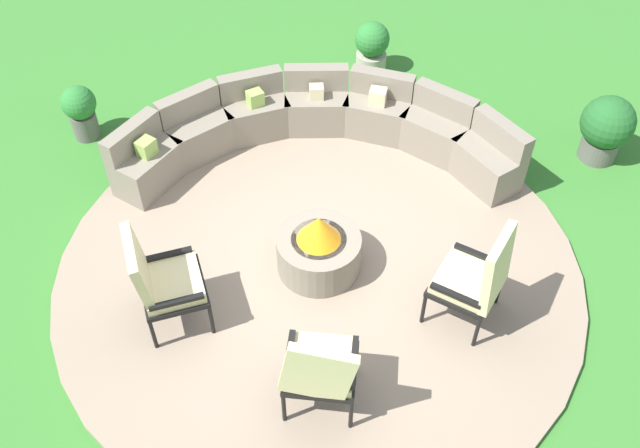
{
  "coord_description": "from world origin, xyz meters",
  "views": [
    {
      "loc": [
        0.26,
        -4.47,
        5.38
      ],
      "look_at": [
        0.0,
        0.2,
        0.45
      ],
      "focal_mm": 39.6,
      "sensor_mm": 36.0,
      "label": 1
    }
  ],
  "objects_px": {
    "curved_stone_bench": "(316,129)",
    "lounge_chair_front_left": "(161,279)",
    "lounge_chair_back_left": "(478,277)",
    "potted_plant_0": "(372,47)",
    "fire_pit": "(319,249)",
    "potted_plant_2": "(81,110)",
    "lounge_chair_front_right": "(320,368)",
    "potted_plant_1": "(606,127)"
  },
  "relations": [
    {
      "from": "lounge_chair_front_left",
      "to": "lounge_chair_front_right",
      "type": "xyz_separation_m",
      "value": [
        1.43,
        -0.81,
        -0.01
      ]
    },
    {
      "from": "potted_plant_0",
      "to": "potted_plant_2",
      "type": "relative_size",
      "value": 1.03
    },
    {
      "from": "lounge_chair_back_left",
      "to": "potted_plant_2",
      "type": "height_order",
      "value": "lounge_chair_back_left"
    },
    {
      "from": "potted_plant_0",
      "to": "potted_plant_2",
      "type": "height_order",
      "value": "potted_plant_0"
    },
    {
      "from": "lounge_chair_front_right",
      "to": "potted_plant_1",
      "type": "distance_m",
      "value": 4.53
    },
    {
      "from": "fire_pit",
      "to": "curved_stone_bench",
      "type": "bearing_deg",
      "value": 94.18
    },
    {
      "from": "lounge_chair_front_right",
      "to": "potted_plant_1",
      "type": "relative_size",
      "value": 1.33
    },
    {
      "from": "potted_plant_1",
      "to": "potted_plant_2",
      "type": "xyz_separation_m",
      "value": [
        -5.97,
        0.05,
        -0.05
      ]
    },
    {
      "from": "lounge_chair_front_right",
      "to": "lounge_chair_back_left",
      "type": "distance_m",
      "value": 1.64
    },
    {
      "from": "fire_pit",
      "to": "lounge_chair_front_left",
      "type": "xyz_separation_m",
      "value": [
        -1.34,
        -0.69,
        0.3
      ]
    },
    {
      "from": "lounge_chair_front_left",
      "to": "lounge_chair_back_left",
      "type": "xyz_separation_m",
      "value": [
        2.75,
        0.17,
        0.01
      ]
    },
    {
      "from": "curved_stone_bench",
      "to": "lounge_chair_back_left",
      "type": "distance_m",
      "value": 2.77
    },
    {
      "from": "lounge_chair_front_left",
      "to": "potted_plant_0",
      "type": "relative_size",
      "value": 1.52
    },
    {
      "from": "lounge_chair_front_left",
      "to": "potted_plant_2",
      "type": "bearing_deg",
      "value": -170.62
    },
    {
      "from": "curved_stone_bench",
      "to": "lounge_chair_back_left",
      "type": "height_order",
      "value": "lounge_chair_back_left"
    },
    {
      "from": "lounge_chair_front_left",
      "to": "potted_plant_1",
      "type": "relative_size",
      "value": 1.34
    },
    {
      "from": "lounge_chair_front_left",
      "to": "potted_plant_1",
      "type": "height_order",
      "value": "lounge_chair_front_left"
    },
    {
      "from": "curved_stone_bench",
      "to": "lounge_chair_back_left",
      "type": "bearing_deg",
      "value": -55.91
    },
    {
      "from": "lounge_chair_back_left",
      "to": "fire_pit",
      "type": "bearing_deg",
      "value": 97.01
    },
    {
      "from": "lounge_chair_back_left",
      "to": "potted_plant_1",
      "type": "height_order",
      "value": "lounge_chair_back_left"
    },
    {
      "from": "lounge_chair_front_left",
      "to": "lounge_chair_front_right",
      "type": "bearing_deg",
      "value": 39.56
    },
    {
      "from": "fire_pit",
      "to": "curved_stone_bench",
      "type": "distance_m",
      "value": 1.76
    },
    {
      "from": "curved_stone_bench",
      "to": "potted_plant_1",
      "type": "relative_size",
      "value": 5.53
    },
    {
      "from": "lounge_chair_front_left",
      "to": "lounge_chair_front_right",
      "type": "distance_m",
      "value": 1.64
    },
    {
      "from": "fire_pit",
      "to": "potted_plant_2",
      "type": "distance_m",
      "value": 3.46
    },
    {
      "from": "potted_plant_2",
      "to": "fire_pit",
      "type": "bearing_deg",
      "value": -33.89
    },
    {
      "from": "lounge_chair_front_right",
      "to": "potted_plant_0",
      "type": "relative_size",
      "value": 1.51
    },
    {
      "from": "lounge_chair_front_right",
      "to": "potted_plant_2",
      "type": "xyz_separation_m",
      "value": [
        -2.96,
        3.43,
        -0.22
      ]
    },
    {
      "from": "fire_pit",
      "to": "potted_plant_2",
      "type": "bearing_deg",
      "value": 146.11
    },
    {
      "from": "fire_pit",
      "to": "potted_plant_1",
      "type": "relative_size",
      "value": 1.02
    },
    {
      "from": "potted_plant_0",
      "to": "curved_stone_bench",
      "type": "bearing_deg",
      "value": -109.85
    },
    {
      "from": "lounge_chair_front_right",
      "to": "potted_plant_0",
      "type": "xyz_separation_m",
      "value": [
        0.39,
        4.96,
        -0.23
      ]
    },
    {
      "from": "lounge_chair_front_left",
      "to": "lounge_chair_front_right",
      "type": "relative_size",
      "value": 1.01
    },
    {
      "from": "curved_stone_bench",
      "to": "potted_plant_0",
      "type": "xyz_separation_m",
      "value": [
        0.62,
        1.71,
        0.01
      ]
    },
    {
      "from": "lounge_chair_front_left",
      "to": "curved_stone_bench",
      "type": "bearing_deg",
      "value": 132.77
    },
    {
      "from": "lounge_chair_front_right",
      "to": "lounge_chair_back_left",
      "type": "bearing_deg",
      "value": 39.78
    },
    {
      "from": "curved_stone_bench",
      "to": "potted_plant_0",
      "type": "bearing_deg",
      "value": 70.15
    },
    {
      "from": "lounge_chair_back_left",
      "to": "potted_plant_0",
      "type": "xyz_separation_m",
      "value": [
        -0.93,
        3.99,
        -0.26
      ]
    },
    {
      "from": "lounge_chair_front_left",
      "to": "potted_plant_1",
      "type": "bearing_deg",
      "value": 99.14
    },
    {
      "from": "curved_stone_bench",
      "to": "lounge_chair_front_left",
      "type": "bearing_deg",
      "value": -116.27
    },
    {
      "from": "curved_stone_bench",
      "to": "lounge_chair_front_right",
      "type": "distance_m",
      "value": 3.28
    },
    {
      "from": "lounge_chair_front_right",
      "to": "lounge_chair_front_left",
      "type": "bearing_deg",
      "value": 153.78
    }
  ]
}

